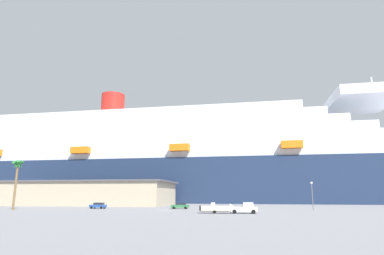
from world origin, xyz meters
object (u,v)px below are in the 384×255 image
object	(u,v)px
pickup_truck	(244,208)
cruise_ship	(189,164)
parked_car_green_wagon	(180,206)
street_lamp	(312,191)
palm_tree	(17,169)
small_boat_on_trailer	(220,208)
parked_car_blue_suv	(98,205)

from	to	relation	value
pickup_truck	cruise_ship	bearing A→B (deg)	106.82
parked_car_green_wagon	street_lamp	bearing A→B (deg)	-5.39
palm_tree	parked_car_green_wagon	bearing A→B (deg)	16.63
cruise_ship	small_boat_on_trailer	bearing A→B (deg)	-76.76
parked_car_green_wagon	parked_car_blue_suv	world-z (taller)	same
cruise_ship	palm_tree	world-z (taller)	cruise_ship
palm_tree	parked_car_blue_suv	distance (m)	22.05
small_boat_on_trailer	street_lamp	bearing A→B (deg)	33.92
street_lamp	parked_car_blue_suv	distance (m)	55.00
parked_car_green_wagon	parked_car_blue_suv	distance (m)	21.99
pickup_truck	parked_car_green_wagon	size ratio (longest dim) A/B	1.18
cruise_ship	pickup_truck	size ratio (longest dim) A/B	52.39
palm_tree	street_lamp	world-z (taller)	palm_tree
palm_tree	parked_car_green_wagon	distance (m)	42.07
small_boat_on_trailer	parked_car_green_wagon	bearing A→B (deg)	122.66
pickup_truck	small_boat_on_trailer	distance (m)	5.02
cruise_ship	street_lamp	distance (m)	73.60
cruise_ship	parked_car_blue_suv	bearing A→B (deg)	-104.57
parked_car_green_wagon	small_boat_on_trailer	bearing A→B (deg)	-57.34
palm_tree	parked_car_green_wagon	world-z (taller)	palm_tree
palm_tree	parked_car_green_wagon	xyz separation A→B (m)	(39.35, 11.76, -9.09)
street_lamp	parked_car_green_wagon	xyz separation A→B (m)	(-32.94, 3.11, -3.67)
small_boat_on_trailer	parked_car_blue_suv	distance (m)	36.82
cruise_ship	street_lamp	xyz separation A→B (m)	(39.38, -60.90, -12.57)
parked_car_blue_suv	parked_car_green_wagon	bearing A→B (deg)	4.68
cruise_ship	small_boat_on_trailer	size ratio (longest dim) A/B	34.91
small_boat_on_trailer	pickup_truck	bearing A→B (deg)	1.42
cruise_ship	parked_car_green_wagon	distance (m)	60.37
pickup_truck	street_lamp	distance (m)	22.27
pickup_truck	parked_car_blue_suv	distance (m)	41.36
pickup_truck	small_boat_on_trailer	bearing A→B (deg)	-178.58
pickup_truck	street_lamp	xyz separation A→B (m)	(16.61, 14.42, 3.46)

